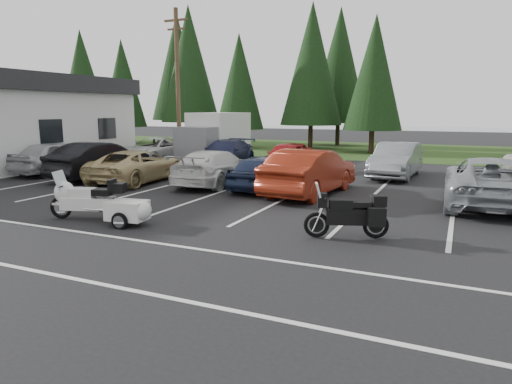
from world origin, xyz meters
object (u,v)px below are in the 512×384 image
Objects in this scene: car_far_0 at (155,151)px; car_far_1 at (225,153)px; car_near_3 at (216,167)px; car_near_1 at (100,160)px; car_near_5 at (310,172)px; car_far_2 at (287,156)px; cargo_trailer at (127,213)px; car_far_3 at (396,160)px; adventure_motorcycle at (347,210)px; box_truck at (212,137)px; car_near_0 at (58,157)px; car_near_6 at (489,182)px; car_near_4 at (263,172)px; touring_motorcycle at (88,195)px; car_near_2 at (137,166)px; utility_pole at (178,83)px.

car_far_0 reaches higher than car_far_1.
car_far_0 is at bearing -39.36° from car_near_3.
car_near_5 is (9.88, 0.06, 0.01)m from car_near_1.
cargo_trailer is at bearing -87.82° from car_far_2.
car_far_3 is 2.14× the size of adventure_motorcycle.
box_truck is at bearing 128.51° from car_far_1.
cargo_trailer is (9.90, -6.76, -0.46)m from car_near_0.
car_far_3 reaches higher than car_near_6.
car_far_2 is at bearing -10.92° from car_far_1.
car_near_5 reaches higher than car_far_2.
car_far_1 is (-2.57, 5.66, 0.01)m from car_near_3.
car_near_4 is (7.02, -8.22, -0.76)m from box_truck.
car_near_5 reaches higher than touring_motorcycle.
touring_motorcycle is (2.30, -12.50, -0.03)m from car_far_1.
car_near_5 is 1.06× the size of car_far_3.
car_near_2 is at bearing 4.40° from car_near_4.
utility_pole is 1.82× the size of car_near_3.
car_near_3 is at bearing -59.20° from box_truck.
box_truck is 2.48× the size of adventure_motorcycle.
car_near_5 is 1.17× the size of car_far_2.
car_far_3 is at bearing 70.55° from adventure_motorcycle.
car_near_1 is at bearing 129.27° from cargo_trailer.
box_truck is 1.13× the size of car_near_2.
car_near_1 is 1.98× the size of touring_motorcycle.
car_near_1 is 2.22× the size of adventure_motorcycle.
car_near_6 is at bearing 38.84° from adventure_motorcycle.
car_far_0 is at bearing -178.19° from car_far_2.
car_near_0 is at bearing -156.69° from car_far_3.
car_near_0 reaches higher than car_far_3.
car_near_1 is 3.37× the size of cargo_trailer.
car_near_0 reaches higher than car_near_3.
car_near_3 reaches higher than car_near_4.
car_near_3 is at bearing -47.93° from utility_pole.
car_far_3 reaches higher than car_far_0.
car_near_2 is at bearing 1.48° from car_near_6.
car_near_5 is at bearing 170.54° from car_near_3.
car_far_1 is (-4.82, 5.89, 0.04)m from car_near_4.
car_far_3 is at bearing -162.11° from car_near_0.
car_near_1 is 9.34m from cargo_trailer.
car_near_1 is 7.89m from car_near_4.
utility_pole is 3.57× the size of touring_motorcycle.
car_far_3 is (2.27, 5.85, -0.04)m from car_near_5.
car_near_0 is 1.16× the size of car_near_4.
car_near_2 is (1.33, -8.75, -0.76)m from box_truck.
cargo_trailer is at bearing -110.00° from car_far_3.
car_near_5 is 0.95× the size of car_far_0.
car_near_0 is 0.94× the size of car_near_1.
car_near_1 is 1.04× the size of car_far_3.
touring_motorcycle is (6.73, -12.14, -0.04)m from car_far_0.
car_near_3 is (8.69, 0.19, -0.08)m from car_near_0.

